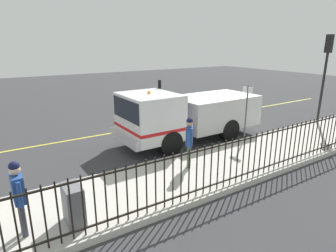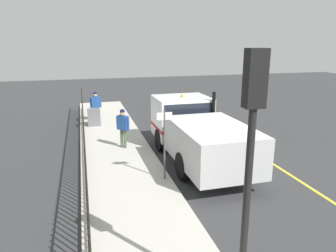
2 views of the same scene
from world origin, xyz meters
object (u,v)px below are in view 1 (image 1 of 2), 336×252
Objects in this scene: pedestrian_distant at (18,191)px; traffic_cone at (156,124)px; traffic_light_near at (326,62)px; utility_cabinet at (73,205)px; worker_standing at (189,137)px; work_truck at (183,113)px; street_sign at (247,106)px.

pedestrian_distant reaches higher than traffic_cone.
traffic_light_near reaches higher than utility_cabinet.
pedestrian_distant reaches higher than utility_cabinet.
pedestrian_distant is at bearing -49.75° from traffic_cone.
traffic_light_near is (-1.73, 13.89, 2.04)m from pedestrian_distant.
worker_standing is 0.39× the size of traffic_light_near.
traffic_cone is (-4.58, 1.45, -0.86)m from worker_standing.
traffic_cone is (-1.97, -0.18, -0.92)m from work_truck.
work_truck is at bearing -64.29° from pedestrian_distant.
street_sign is (-1.94, 7.53, 0.99)m from utility_cabinet.
pedestrian_distant is 8.73m from street_sign.
traffic_cone is (-3.72, -7.45, -2.90)m from traffic_light_near.
pedestrian_distant is at bearing 117.11° from work_truck.
pedestrian_distant is at bearing 98.55° from traffic_light_near.
traffic_light_near is at bearing 89.62° from street_sign.
traffic_light_near is 13.28m from utility_cabinet.
street_sign is at bearing -132.53° from work_truck.
traffic_cone is at bearing -150.35° from street_sign.
street_sign is (-1.76, 8.54, 0.43)m from pedestrian_distant.
pedestrian_distant is 2.45× the size of traffic_cone.
work_truck is 3.08m from worker_standing.
traffic_light_near is at bearing 98.39° from utility_cabinet.
pedestrian_distant is at bearing -99.67° from utility_cabinet.
traffic_light_near is 6.34× the size of traffic_cone.
utility_cabinet is (3.66, -5.61, -0.62)m from work_truck.
worker_standing is 4.15m from utility_cabinet.
traffic_cone is at bearing 64.90° from traffic_light_near.
traffic_cone is (-5.62, 5.43, -0.30)m from utility_cabinet.
utility_cabinet reaches higher than traffic_cone.
worker_standing is 2.45× the size of traffic_cone.
traffic_light_near is at bearing -84.99° from pedestrian_distant.
pedestrian_distant is (3.49, -6.62, -0.06)m from work_truck.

